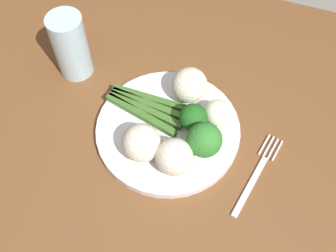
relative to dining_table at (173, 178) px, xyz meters
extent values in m
cube|color=brown|center=(0.00, 0.00, 0.08)|extent=(1.43, 0.88, 0.04)
cylinder|color=brown|center=(-0.65, 0.38, -0.29)|extent=(0.07, 0.07, 0.70)
cylinder|color=white|center=(-0.02, 0.04, 0.11)|extent=(0.25, 0.25, 0.01)
cube|color=#3D6626|center=(-0.08, 0.04, 0.12)|extent=(0.14, 0.05, 0.01)
cube|color=#3D6626|center=(-0.07, 0.05, 0.12)|extent=(0.14, 0.03, 0.01)
cube|color=#3D6626|center=(-0.07, 0.07, 0.12)|extent=(0.15, 0.02, 0.01)
cube|color=#3D6626|center=(-0.07, 0.08, 0.12)|extent=(0.14, 0.01, 0.01)
cylinder|color=#4C7F2B|center=(0.02, 0.05, 0.12)|extent=(0.02, 0.02, 0.02)
sphere|color=#1E5B1C|center=(0.02, 0.05, 0.15)|extent=(0.05, 0.05, 0.05)
cylinder|color=#609E3D|center=(0.05, 0.01, 0.12)|extent=(0.02, 0.02, 0.02)
sphere|color=#337A2D|center=(0.05, 0.01, 0.16)|extent=(0.06, 0.06, 0.06)
sphere|color=silver|center=(-0.01, 0.11, 0.15)|extent=(0.06, 0.06, 0.06)
sphere|color=silver|center=(-0.05, -0.02, 0.15)|extent=(0.06, 0.06, 0.06)
sphere|color=silver|center=(0.01, -0.03, 0.14)|extent=(0.06, 0.06, 0.06)
sphere|color=silver|center=(0.05, 0.08, 0.14)|extent=(0.05, 0.05, 0.05)
cube|color=silver|center=(0.14, -0.02, 0.10)|extent=(0.03, 0.12, 0.00)
cube|color=silver|center=(0.17, 0.06, 0.10)|extent=(0.01, 0.04, 0.00)
cube|color=silver|center=(0.16, 0.06, 0.10)|extent=(0.01, 0.04, 0.00)
cube|color=silver|center=(0.15, 0.06, 0.10)|extent=(0.01, 0.04, 0.00)
cube|color=silver|center=(0.14, 0.07, 0.10)|extent=(0.01, 0.04, 0.00)
cylinder|color=silver|center=(-0.24, 0.11, 0.16)|extent=(0.06, 0.06, 0.13)
camera|label=1|loc=(0.10, -0.31, 0.70)|focal=43.07mm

